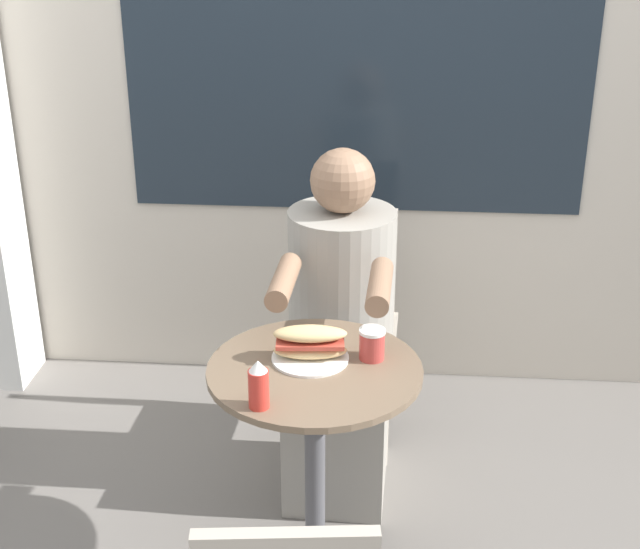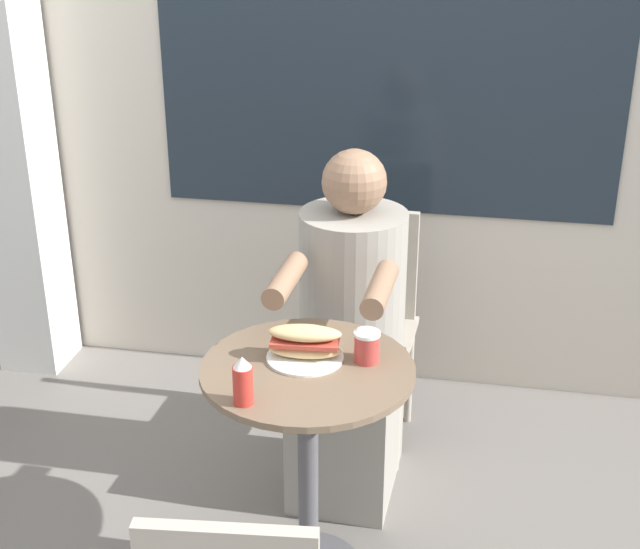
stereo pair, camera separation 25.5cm
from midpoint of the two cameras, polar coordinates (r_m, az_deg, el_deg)
The scene contains 8 objects.
storefront_wall at distance 3.47m, azimuth 5.74°, elevation 14.54°, with size 8.00×0.09×2.80m.
lattice_pillar at distance 3.75m, azimuth -17.72°, elevation 11.07°, with size 0.26×0.26×2.40m.
cafe_table at distance 2.58m, azimuth 2.08°, elevation -9.95°, with size 0.60×0.60×0.73m.
diner_chair at distance 3.30m, azimuth 5.16°, elevation -2.05°, with size 0.39×0.39×0.87m.
seated_diner at distance 2.99m, azimuth 4.35°, elevation -4.88°, with size 0.37×0.64×1.20m.
sandwich_on_plate at distance 2.49m, azimuth 1.96°, elevation -4.58°, with size 0.22×0.22×0.10m.
drink_cup at distance 2.49m, azimuth 5.95°, elevation -4.67°, with size 0.07×0.07×0.09m.
condiment_bottle at distance 2.28m, azimuth -1.76°, elevation -6.91°, with size 0.05×0.05×0.13m.
Camera 2 is at (0.44, -2.11, 1.95)m, focal length 50.00 mm.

